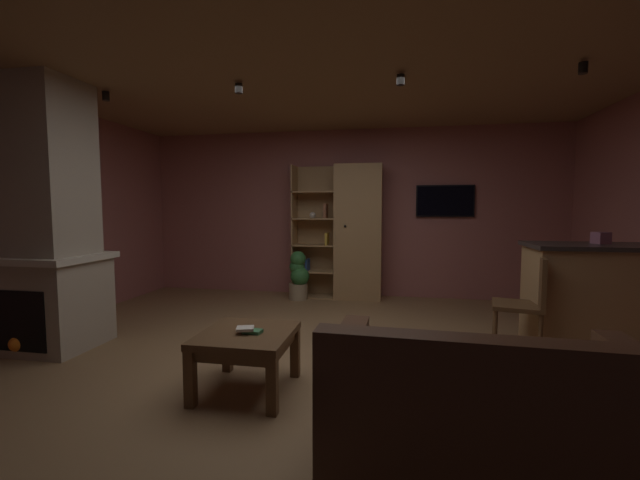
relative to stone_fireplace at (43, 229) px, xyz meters
The scene contains 20 objects.
floor 2.87m from the stone_fireplace, ahead, with size 6.33×5.61×0.02m, color olive.
wall_back 3.93m from the stone_fireplace, 48.21° to the left, with size 6.45×0.06×2.55m, color #9E5B56.
wall_left 0.60m from the stone_fireplace, behind, with size 0.06×5.61×2.55m, color #9E5B56.
ceiling 2.98m from the stone_fireplace, ahead, with size 6.33×5.61×0.02m, color #8E6B47.
window_pane_back 3.72m from the stone_fireplace, 51.18° to the left, with size 0.80×0.01×0.71m, color white.
stone_fireplace is the anchor object (origin of this frame).
bookshelf_cabinet 3.80m from the stone_fireplace, 44.40° to the left, with size 1.33×0.41×2.00m.
kitchen_bar_counter 5.43m from the stone_fireplace, ahead, with size 1.51×0.64×1.02m.
tissue_box 5.29m from the stone_fireplace, ahead, with size 0.12×0.12×0.11m, color #995972.
leather_couch 4.09m from the stone_fireplace, 19.16° to the right, with size 1.59×0.98×0.84m.
coffee_table 2.46m from the stone_fireplace, 13.63° to the right, with size 0.66×0.70×0.45m.
table_book_0 2.48m from the stone_fireplace, 13.88° to the right, with size 0.13×0.09×0.03m, color #387247.
table_book_1 2.43m from the stone_fireplace, 14.54° to the right, with size 0.12×0.11×0.02m, color beige.
dining_chair 4.60m from the stone_fireplace, ahead, with size 0.50×0.50×0.92m.
potted_floor_plant 3.20m from the stone_fireplace, 51.44° to the left, with size 0.31×0.30×0.72m.
wall_mounted_tv 4.97m from the stone_fireplace, 35.27° to the left, with size 0.83×0.06×0.47m.
track_light_spot_0 1.45m from the stone_fireplace, 40.83° to the left, with size 0.07×0.07×0.09m, color black.
track_light_spot_1 2.32m from the stone_fireplace, 11.49° to the left, with size 0.07×0.07×0.09m, color black.
track_light_spot_2 3.63m from the stone_fireplace, ahead, with size 0.07×0.07×0.09m, color black.
track_light_spot_3 5.00m from the stone_fireplace, ahead, with size 0.07×0.07×0.09m, color black.
Camera 1 is at (0.70, -3.38, 1.36)m, focal length 22.47 mm.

